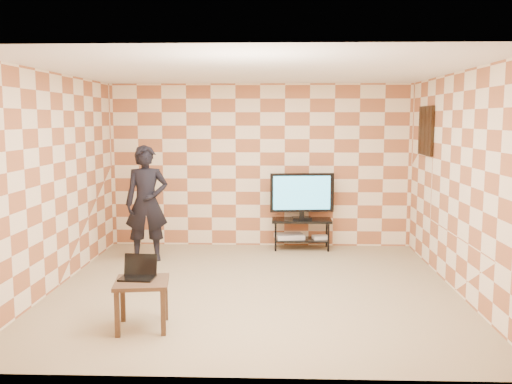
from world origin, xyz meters
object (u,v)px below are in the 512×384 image
tv_stand (302,227)px  tv (302,194)px  person (147,203)px  side_table (142,289)px

tv_stand → tv: size_ratio=0.93×
tv_stand → person: 2.54m
tv → side_table: bearing=-116.1°
side_table → tv_stand: bearing=64.0°
tv_stand → person: bearing=-161.0°
person → tv: bearing=7.2°
side_table → tv: bearing=63.9°
tv → tv_stand: bearing=84.3°
tv → side_table: tv is taller
tv_stand → person: size_ratio=0.56×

